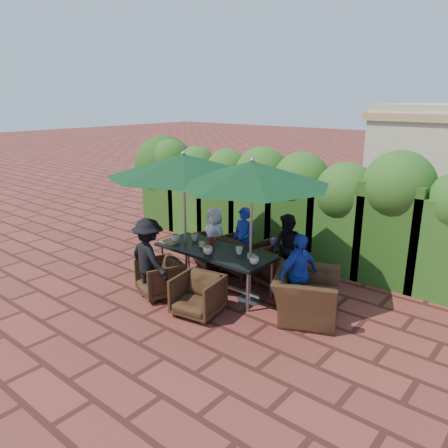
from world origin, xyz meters
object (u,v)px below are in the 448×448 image
Objects in this scene: dining_table at (215,254)px; chair_far_mid at (244,252)px; chair_near_left at (159,276)px; chair_far_right at (282,266)px; chair_end_right at (307,288)px; umbrella_left at (184,165)px; chair_near_right at (198,294)px; chair_far_left at (215,248)px; umbrella_right at (252,173)px.

chair_far_mid is (-0.06, 0.96, -0.26)m from dining_table.
chair_near_left is (-0.50, -1.80, -0.06)m from chair_far_mid.
dining_table is at bearing 58.07° from chair_far_right.
chair_far_right reaches higher than chair_near_left.
dining_table is 1.83m from chair_end_right.
umbrella_left is 2.46× the size of chair_end_right.
dining_table is 3.07× the size of chair_near_right.
chair_near_right is 1.72m from chair_end_right.
dining_table is 1.68m from umbrella_left.
chair_far_mid is at bearing 94.92° from chair_near_left.
chair_far_left is at bearing 15.88° from chair_far_mid.
dining_table is 1.27m from chair_far_right.
chair_near_left is at bearing 88.13° from chair_end_right.
umbrella_right is 2.21m from chair_far_mid.
chair_far_mid is 0.97m from chair_far_right.
umbrella_right is 2.10m from chair_near_right.
chair_end_right is at bearing 42.16° from chair_near_left.
dining_table is 3.11× the size of chair_near_left.
chair_far_left is 2.17m from chair_near_right.
umbrella_right is 3.53× the size of chair_near_right.
chair_far_right is 1.09× the size of chair_near_right.
dining_table is 2.69× the size of chair_far_mid.
dining_table is 0.81× the size of umbrella_left.
chair_near_right is at bearing -64.27° from dining_table.
chair_far_mid reaches higher than chair_far_right.
dining_table is 1.05m from chair_near_left.
umbrella_left is 2.02m from chair_near_left.
dining_table is 1.00m from chair_far_mid.
dining_table is at bearing 105.54° from chair_near_right.
umbrella_left is at bearing 131.83° from chair_near_right.
umbrella_left is at bearing 117.69° from chair_far_left.
umbrella_right is 3.57× the size of chair_near_left.
umbrella_left is 2.16m from chair_far_mid.
chair_far_left reaches higher than chair_near_left.
chair_near_right is at bearing -110.52° from umbrella_right.
chair_near_right is at bearing 145.88° from chair_far_left.
chair_end_right is (1.37, 1.04, 0.13)m from chair_near_right.
chair_near_left is at bearing 118.79° from chair_far_left.
chair_far_left is 0.67× the size of chair_end_right.
umbrella_right reaches higher than chair_far_left.
dining_table is 1.20m from chair_far_left.
umbrella_left is at bearing 68.05° from chair_far_mid.
chair_near_left is at bearing -148.23° from umbrella_right.
umbrella_left is 3.81× the size of chair_near_right.
dining_table is 1.08m from chair_near_right.
dining_table is at bearing 69.95° from chair_end_right.
chair_far_right reaches higher than chair_far_left.
chair_near_right is (1.01, -0.09, 0.00)m from chair_near_left.
chair_far_left is at bearing 130.85° from dining_table.
chair_far_right is 1.10× the size of chair_near_left.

